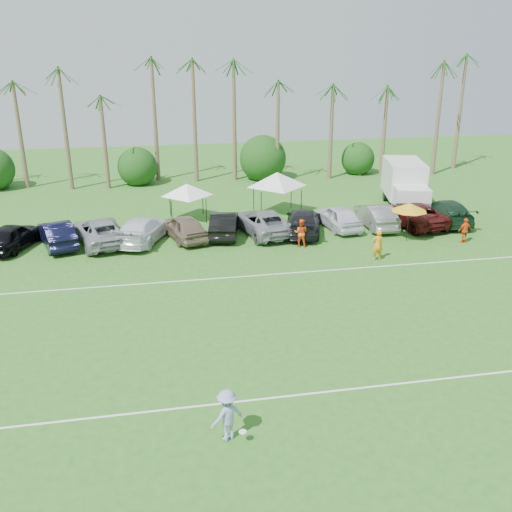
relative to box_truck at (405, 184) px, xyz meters
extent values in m
plane|color=#2D641E|center=(-15.17, -25.82, -1.97)|extent=(120.00, 120.00, 0.00)
cube|color=white|center=(-15.17, -23.82, -1.96)|extent=(80.00, 0.10, 0.01)
cube|color=white|center=(-15.17, -11.82, -1.96)|extent=(80.00, 0.10, 0.01)
cone|color=brown|center=(-32.17, 12.18, 2.53)|extent=(0.44, 0.44, 9.00)
cone|color=brown|center=(-27.17, 12.18, 3.03)|extent=(0.44, 0.44, 10.00)
cone|color=brown|center=(-23.17, 12.18, 3.53)|extent=(0.44, 0.44, 11.00)
cone|color=brown|center=(-19.17, 12.18, 2.03)|extent=(0.44, 0.44, 8.00)
cone|color=brown|center=(-15.17, 12.18, 2.53)|extent=(0.44, 0.44, 9.00)
cone|color=brown|center=(-11.17, 12.18, 3.03)|extent=(0.44, 0.44, 10.00)
cone|color=brown|center=(-7.17, 12.18, 3.53)|extent=(0.44, 0.44, 11.00)
cone|color=brown|center=(-2.17, 12.18, 2.03)|extent=(0.44, 0.44, 8.00)
cone|color=brown|center=(2.83, 12.18, 2.53)|extent=(0.44, 0.44, 9.00)
cone|color=brown|center=(7.83, 12.18, 3.03)|extent=(0.44, 0.44, 10.00)
cone|color=brown|center=(11.83, 12.18, 3.53)|extent=(0.44, 0.44, 11.00)
cylinder|color=brown|center=(-21.17, 13.18, -1.27)|extent=(0.30, 0.30, 1.40)
sphere|color=#123C10|center=(-21.17, 13.18, -0.17)|extent=(4.00, 4.00, 4.00)
cylinder|color=brown|center=(-9.17, 13.18, -1.27)|extent=(0.30, 0.30, 1.40)
sphere|color=#123C10|center=(-9.17, 13.18, -0.17)|extent=(4.00, 4.00, 4.00)
cylinder|color=brown|center=(0.83, 13.18, -1.27)|extent=(0.30, 0.30, 1.40)
sphere|color=#123C10|center=(0.83, 13.18, -0.17)|extent=(4.00, 4.00, 4.00)
imported|color=orange|center=(-6.60, -10.68, -1.00)|extent=(0.75, 0.53, 1.94)
imported|color=#EC521A|center=(-10.59, -7.37, -1.03)|extent=(1.12, 1.02, 1.87)
imported|color=#DB4C18|center=(0.39, -8.72, -1.11)|extent=(1.05, 0.55, 1.72)
cube|color=silver|center=(0.21, 0.87, 0.32)|extent=(3.94, 5.65, 2.79)
cube|color=silver|center=(-0.64, -2.59, -0.80)|extent=(2.97, 2.56, 2.34)
cube|color=black|center=(-0.84, -3.41, -1.13)|extent=(2.57, 0.94, 1.11)
cube|color=#E5590C|center=(1.58, 0.53, -0.18)|extent=(0.45, 1.74, 1.00)
cylinder|color=black|center=(-1.67, -2.11, -1.47)|extent=(0.57, 1.05, 1.00)
cylinder|color=black|center=(0.49, -2.65, -1.47)|extent=(0.57, 1.05, 1.00)
cylinder|color=black|center=(-0.55, 2.44, -1.47)|extent=(0.57, 1.05, 1.00)
cylinder|color=black|center=(1.62, 1.90, -1.47)|extent=(0.57, 1.05, 1.00)
cylinder|color=black|center=(-18.70, -1.07, -1.05)|extent=(0.06, 0.06, 1.83)
cylinder|color=black|center=(-16.15, -1.07, -1.05)|extent=(0.06, 0.06, 1.83)
cylinder|color=black|center=(-18.70, 1.48, -1.05)|extent=(0.06, 0.06, 1.83)
cylinder|color=black|center=(-16.15, 1.48, -1.05)|extent=(0.06, 0.06, 1.83)
pyramid|color=white|center=(-17.42, 0.21, 0.78)|extent=(3.95, 3.95, 0.91)
cylinder|color=black|center=(-12.03, -1.22, -0.87)|extent=(0.06, 0.06, 2.20)
cylinder|color=black|center=(-8.93, -1.22, -0.87)|extent=(0.06, 0.06, 2.20)
cylinder|color=black|center=(-12.03, 1.88, -0.87)|extent=(0.06, 0.06, 2.20)
cylinder|color=black|center=(-8.93, 1.88, -0.87)|extent=(0.06, 0.06, 2.20)
pyramid|color=silver|center=(-10.48, 0.33, 1.33)|extent=(4.75, 4.75, 1.10)
cylinder|color=black|center=(-3.27, -7.71, -0.77)|extent=(0.05, 0.05, 2.39)
cone|color=gold|center=(-3.27, -7.71, 0.42)|extent=(2.39, 2.39, 0.54)
imported|color=#8996C3|center=(-18.08, -25.84, -1.02)|extent=(1.41, 1.15, 1.90)
cylinder|color=white|center=(-17.61, -26.17, -1.51)|extent=(0.27, 0.27, 0.03)
imported|color=black|center=(-29.13, -4.34, -1.12)|extent=(3.57, 5.37, 1.70)
imported|color=black|center=(-26.35, -4.34, -1.12)|extent=(3.28, 5.46, 1.70)
imported|color=#999AA2|center=(-23.58, -4.30, -1.12)|extent=(4.39, 6.65, 1.70)
imported|color=white|center=(-20.80, -4.47, -1.12)|extent=(4.32, 6.32, 1.70)
imported|color=#806C57|center=(-18.03, -4.48, -1.12)|extent=(3.35, 5.35, 1.70)
imported|color=black|center=(-15.25, -4.22, -1.12)|extent=(2.74, 5.40, 1.70)
imported|color=gray|center=(-12.47, -4.29, -1.12)|extent=(3.78, 6.49, 1.70)
imported|color=black|center=(-9.70, -4.66, -1.12)|extent=(3.95, 6.29, 1.70)
imported|color=silver|center=(-6.92, -4.11, -1.12)|extent=(2.56, 5.18, 1.70)
imported|color=slate|center=(-4.14, -4.31, -1.12)|extent=(1.92, 5.20, 1.70)
imported|color=#491110|center=(-1.37, -4.43, -1.12)|extent=(3.82, 6.50, 1.70)
imported|color=#16331E|center=(1.41, -4.23, -1.12)|extent=(2.78, 6.01, 1.70)
camera|label=1|loc=(-20.11, -41.72, 10.70)|focal=40.00mm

